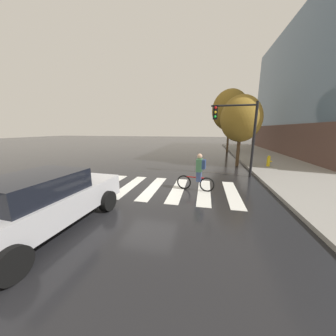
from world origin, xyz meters
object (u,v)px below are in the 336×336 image
(sedan_near, at_px, (42,202))
(street_tree_near, at_px, (241,119))
(traffic_light_near, at_px, (239,127))
(street_tree_mid, at_px, (230,110))
(cyclist, at_px, (198,173))
(fire_hydrant, at_px, (269,161))

(sedan_near, distance_m, street_tree_near, 12.52)
(sedan_near, relative_size, street_tree_near, 0.92)
(traffic_light_near, height_order, street_tree_mid, street_tree_mid)
(traffic_light_near, bearing_deg, street_tree_mid, 85.84)
(sedan_near, height_order, street_tree_mid, street_tree_mid)
(traffic_light_near, xyz_separation_m, street_tree_near, (0.64, 3.25, 0.59))
(street_tree_near, bearing_deg, street_tree_mid, 88.58)
(street_tree_near, bearing_deg, traffic_light_near, -101.14)
(street_tree_mid, bearing_deg, traffic_light_near, -94.16)
(sedan_near, bearing_deg, street_tree_near, 57.18)
(street_tree_near, bearing_deg, sedan_near, -122.82)
(cyclist, relative_size, street_tree_mid, 0.23)
(cyclist, height_order, traffic_light_near, traffic_light_near)
(traffic_light_near, relative_size, fire_hydrant, 5.38)
(cyclist, xyz_separation_m, traffic_light_near, (2.04, 2.98, 2.02))
(fire_hydrant, distance_m, street_tree_near, 3.58)
(fire_hydrant, bearing_deg, street_tree_near, 165.73)
(cyclist, bearing_deg, street_tree_near, 66.73)
(sedan_near, xyz_separation_m, fire_hydrant, (8.63, 9.78, -0.29))
(cyclist, distance_m, traffic_light_near, 4.14)
(cyclist, height_order, street_tree_mid, street_tree_mid)
(sedan_near, relative_size, fire_hydrant, 6.02)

